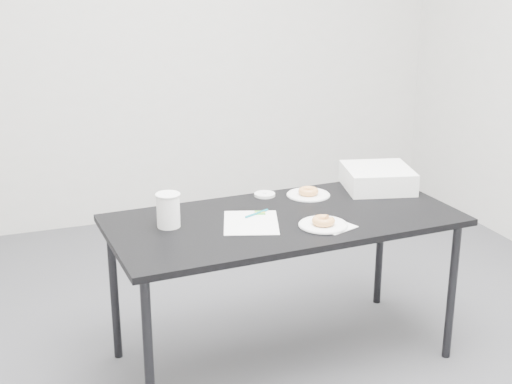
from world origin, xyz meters
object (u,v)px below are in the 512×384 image
object	(u,v)px
coffee_cup	(168,210)
bakery_box	(377,178)
donut_near	(323,221)
table	(284,228)
donut_far	(308,191)
scorecard	(251,223)
plate_near	(323,225)
plate_far	(308,195)
pen	(257,213)

from	to	relation	value
coffee_cup	bakery_box	size ratio (longest dim) A/B	0.47
donut_near	bakery_box	size ratio (longest dim) A/B	0.31
table	donut_far	world-z (taller)	donut_far
donut_near	coffee_cup	distance (m)	0.64
scorecard	plate_near	world-z (taller)	plate_near
plate_far	bakery_box	xyz separation A→B (m)	(0.36, -0.01, 0.05)
pen	plate_near	xyz separation A→B (m)	(0.21, -0.22, -0.00)
plate_far	pen	bearing A→B (deg)	-152.88
table	pen	xyz separation A→B (m)	(-0.10, 0.07, 0.06)
pen	donut_far	world-z (taller)	donut_far
plate_near	donut_near	distance (m)	0.02
table	pen	world-z (taller)	pen
plate_near	coffee_cup	world-z (taller)	coffee_cup
pen	plate_far	size ratio (longest dim) A/B	0.66
pen	plate_near	bearing A→B (deg)	-71.15
plate_near	plate_far	distance (m)	0.40
table	donut_far	xyz separation A→B (m)	(0.22, 0.23, 0.07)
scorecard	donut_near	world-z (taller)	donut_near
table	plate_near	xyz separation A→B (m)	(0.11, -0.16, 0.06)
coffee_cup	pen	bearing A→B (deg)	0.88
coffee_cup	bakery_box	distance (m)	1.08
plate_near	donut_far	bearing A→B (deg)	74.67
donut_far	pen	bearing A→B (deg)	-152.88
donut_far	coffee_cup	world-z (taller)	coffee_cup
donut_near	donut_far	distance (m)	0.40
bakery_box	scorecard	bearing A→B (deg)	-148.74
pen	coffee_cup	distance (m)	0.40
table	bakery_box	distance (m)	0.62
plate_near	bakery_box	xyz separation A→B (m)	(0.46, 0.37, 0.05)
plate_far	coffee_cup	size ratio (longest dim) A/B	1.40
scorecard	donut_near	size ratio (longest dim) A/B	2.97
plate_near	donut_near	world-z (taller)	donut_near
pen	plate_far	xyz separation A→B (m)	(0.32, 0.16, -0.00)
donut_near	coffee_cup	bearing A→B (deg)	160.12
scorecard	pen	world-z (taller)	pen
scorecard	coffee_cup	distance (m)	0.35
plate_near	donut_near	size ratio (longest dim) A/B	2.13
donut_near	plate_near	bearing A→B (deg)	0.00
bakery_box	coffee_cup	bearing A→B (deg)	-158.05
table	bakery_box	size ratio (longest dim) A/B	4.94
table	plate_far	size ratio (longest dim) A/B	7.57
table	plate_near	bearing A→B (deg)	-57.81
plate_far	bakery_box	bearing A→B (deg)	-2.26
bakery_box	donut_far	bearing A→B (deg)	-168.59
coffee_cup	donut_far	bearing A→B (deg)	13.43
donut_far	bakery_box	xyz separation A→B (m)	(0.36, -0.01, 0.03)
plate_far	donut_far	world-z (taller)	donut_far
pen	donut_far	size ratio (longest dim) A/B	1.40
donut_near	plate_far	xyz separation A→B (m)	(0.11, 0.39, -0.02)
scorecard	coffee_cup	bearing A→B (deg)	-174.58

